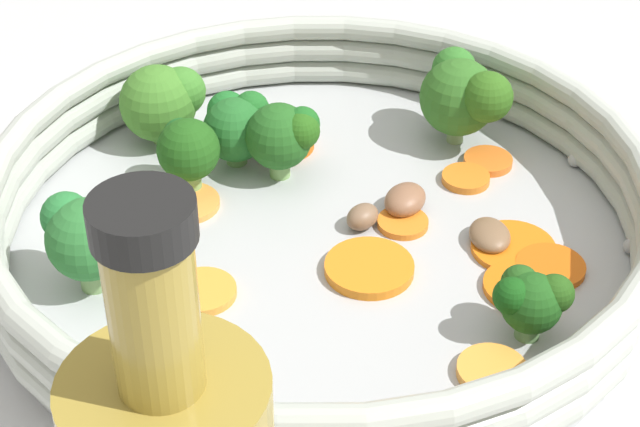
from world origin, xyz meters
The scene contains 27 objects.
ground_plane centered at (0.00, 0.00, 0.00)m, with size 4.00×4.00×0.00m, color #BCBCBE.
skillet centered at (0.00, 0.00, 0.01)m, with size 0.35×0.35×0.01m, color #B2B5B7.
skillet_rim_wall centered at (0.00, 0.00, 0.04)m, with size 0.36×0.36×0.05m.
skillet_rivet_left centered at (0.12, -0.12, 0.02)m, with size 0.01×0.01×0.01m, color #B1B0B2.
skillet_rivet_right centered at (0.16, -0.04, 0.02)m, with size 0.01×0.01×0.01m, color #B4B6B6.
carrot_slice_0 centered at (0.04, -0.02, 0.02)m, with size 0.03×0.03×0.00m, color orange.
carrot_slice_1 centered at (0.05, -0.10, 0.02)m, with size 0.04×0.04×0.00m, color orange.
carrot_slice_2 centered at (-0.01, -0.13, 0.02)m, with size 0.03×0.03×0.01m, color #F99B39.
carrot_slice_3 centered at (0.04, 0.08, 0.02)m, with size 0.04×0.04×0.01m, color #D85C0F.
carrot_slice_4 centered at (0.07, -0.08, 0.02)m, with size 0.05×0.05×0.00m, color orange.
carrot_slice_5 centered at (0.10, -0.01, 0.02)m, with size 0.03×0.03×0.00m, color orange.
carrot_slice_6 centered at (-0.08, 0.00, 0.02)m, with size 0.04×0.04×0.00m, color orange.
carrot_slice_7 centered at (0.00, -0.04, 0.02)m, with size 0.05×0.05×0.01m, color orange.
carrot_slice_8 centered at (0.12, -0.01, 0.02)m, with size 0.03×0.03×0.00m, color orange.
carrot_slice_9 centered at (-0.04, 0.07, 0.02)m, with size 0.04×0.04×0.00m, color #F99B42.
carrot_slice_10 centered at (0.07, -0.10, 0.02)m, with size 0.04×0.04×0.00m, color orange.
broccoli_floret_0 centered at (0.01, 0.09, 0.04)m, with size 0.04×0.04×0.04m.
broccoli_floret_1 centered at (0.02, 0.06, 0.04)m, with size 0.04×0.04×0.05m.
broccoli_floret_2 centered at (0.13, 0.02, 0.05)m, with size 0.05×0.06×0.06m.
broccoli_floret_3 centered at (-0.01, 0.14, 0.04)m, with size 0.05×0.05×0.05m.
broccoli_floret_4 centered at (0.03, -0.12, 0.04)m, with size 0.04×0.04×0.04m.
broccoli_floret_5 centered at (-0.03, 0.08, 0.04)m, with size 0.04×0.04×0.05m.
broccoli_floret_6 centered at (-0.11, 0.04, 0.05)m, with size 0.05×0.05×0.05m.
mushroom_piece_0 centered at (0.02, -0.01, 0.02)m, with size 0.02×0.02×0.01m, color #7D5F46.
mushroom_piece_1 centered at (0.05, -0.01, 0.02)m, with size 0.03×0.02×0.01m, color #8B5E43.
mushroom_piece_2 centered at (0.07, -0.06, 0.02)m, with size 0.03×0.02×0.01m, color brown.
mushroom_piece_3 centered at (-0.08, 0.05, 0.02)m, with size 0.03×0.02×0.01m, color olive.
Camera 1 is at (-0.30, -0.36, 0.37)m, focal length 60.00 mm.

